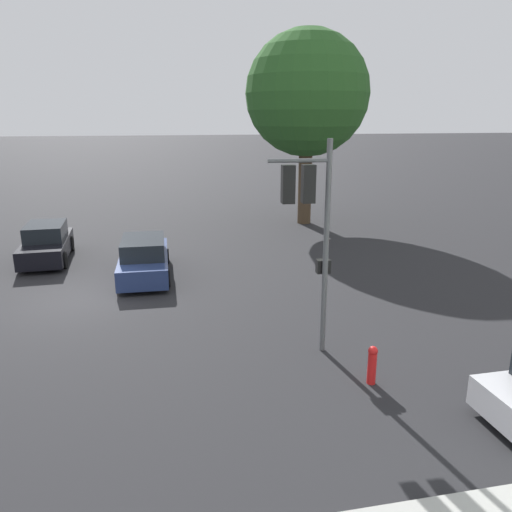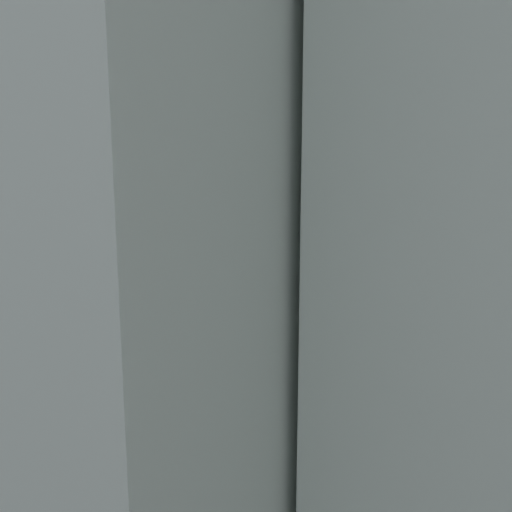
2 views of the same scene
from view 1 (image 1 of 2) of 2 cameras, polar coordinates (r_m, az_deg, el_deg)
ground_plane at (r=17.80m, az=-19.40°, el=-4.60°), size 300.00×300.00×0.00m
street_tree at (r=28.21m, az=5.87°, el=17.92°), size 6.67×6.67×10.41m
traffic_signal at (r=12.16m, az=6.04°, el=5.18°), size 0.54×1.67×5.40m
crossing_car_0 at (r=19.39m, az=-12.68°, el=-0.25°), size 4.80×1.95×1.51m
crossing_car_1 at (r=22.81m, az=-22.82°, el=1.33°), size 4.48×1.96×1.55m
fire_hydrant at (r=11.86m, az=13.13°, el=-11.91°), size 0.22×0.22×0.92m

